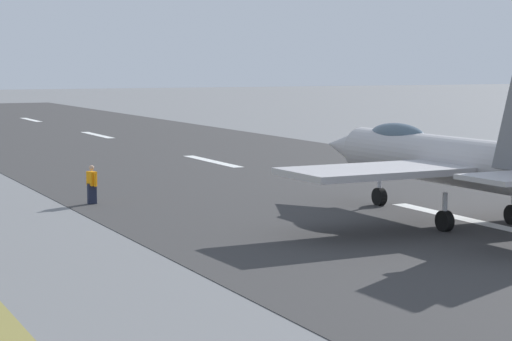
{
  "coord_description": "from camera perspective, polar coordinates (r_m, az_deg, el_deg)",
  "views": [
    {
      "loc": [
        -30.71,
        23.38,
        5.98
      ],
      "look_at": [
        0.6,
        8.44,
        2.2
      ],
      "focal_mm": 68.99,
      "sensor_mm": 36.0,
      "label": 1
    }
  ],
  "objects": [
    {
      "name": "crew_person",
      "position": [
        42.47,
        -9.5,
        -0.82
      ],
      "size": [
        0.68,
        0.38,
        1.68
      ],
      "color": "#1E2338",
      "rests_on": "ground"
    },
    {
      "name": "runway_strip",
      "position": [
        39.04,
        11.67,
        -2.71
      ],
      "size": [
        240.0,
        26.0,
        0.02
      ],
      "color": "#363534",
      "rests_on": "ground"
    },
    {
      "name": "ground_plane",
      "position": [
        39.05,
        11.66,
        -2.72
      ],
      "size": [
        400.0,
        400.0,
        0.0
      ],
      "primitive_type": "plane",
      "color": "slate"
    },
    {
      "name": "fighter_jet",
      "position": [
        37.88,
        11.22,
        0.68
      ],
      "size": [
        16.3,
        14.7,
        5.6
      ],
      "color": "#AFABAD",
      "rests_on": "ground"
    }
  ]
}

